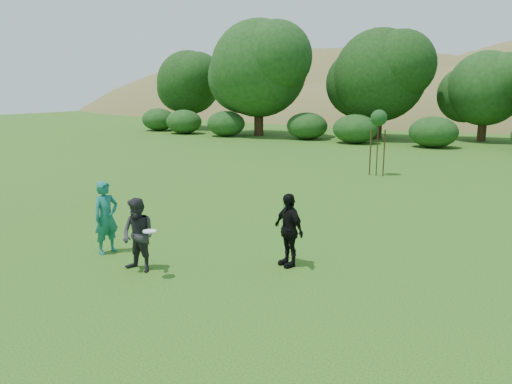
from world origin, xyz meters
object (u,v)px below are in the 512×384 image
Objects in this scene: player_grey at (138,235)px; sapling at (379,120)px; player_black at (288,230)px; player_teal at (106,217)px.

player_grey is 0.54× the size of sapling.
player_black is at bearing -83.16° from sapling.
sapling is at bearing 126.01° from player_black.
player_black is 0.56× the size of sapling.
player_teal is 4.22m from player_black.
sapling is (2.59, 13.32, 1.57)m from player_teal.
player_teal is 1.09× the size of player_grey.
sapling reaches higher than player_grey.
player_teal reaches higher than player_black.
player_teal is 0.59× the size of sapling.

